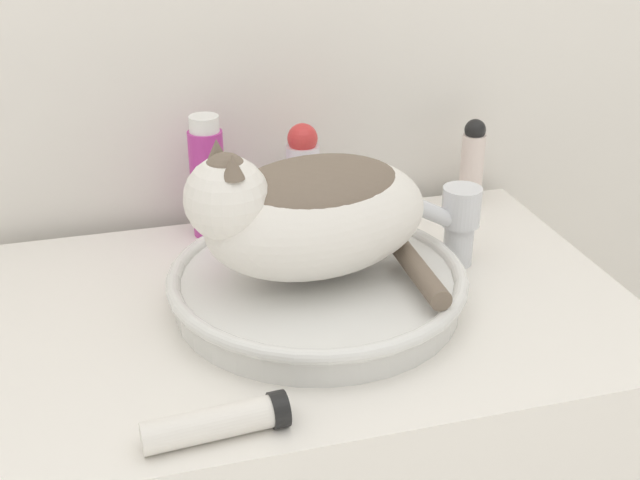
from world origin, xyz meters
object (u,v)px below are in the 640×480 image
object	(u,v)px
cream_tube	(218,423)
lotion_bottle_white	(303,175)
deodorant_stick	(472,163)
cat	(308,210)
faucet	(455,220)
shampoo_bottle_tall	(208,179)

from	to	relation	value
cream_tube	lotion_bottle_white	bearing A→B (deg)	66.23
deodorant_stick	cat	bearing A→B (deg)	-143.96
faucet	deodorant_stick	size ratio (longest dim) A/B	0.94
lotion_bottle_white	shampoo_bottle_tall	size ratio (longest dim) A/B	0.87
faucet	shampoo_bottle_tall	size ratio (longest dim) A/B	0.73
lotion_bottle_white	cat	bearing A→B (deg)	-102.57
deodorant_stick	lotion_bottle_white	distance (m)	0.30
faucet	shampoo_bottle_tall	xyz separation A→B (m)	(-0.33, 0.20, 0.02)
shampoo_bottle_tall	cream_tube	distance (m)	0.51
deodorant_stick	shampoo_bottle_tall	size ratio (longest dim) A/B	0.78
cat	shampoo_bottle_tall	world-z (taller)	cat
lotion_bottle_white	cream_tube	xyz separation A→B (m)	(-0.22, -0.50, -0.07)
cat	deodorant_stick	bearing A→B (deg)	-153.67
lotion_bottle_white	cream_tube	bearing A→B (deg)	-113.77
cat	shampoo_bottle_tall	xyz separation A→B (m)	(-0.10, 0.26, -0.05)
deodorant_stick	shampoo_bottle_tall	distance (m)	0.45
deodorant_stick	lotion_bottle_white	xyz separation A→B (m)	(-0.30, 0.00, 0.01)
deodorant_stick	cream_tube	bearing A→B (deg)	-136.23
cat	faucet	xyz separation A→B (m)	(0.24, 0.06, -0.07)
deodorant_stick	shampoo_bottle_tall	world-z (taller)	shampoo_bottle_tall
cream_tube	shampoo_bottle_tall	bearing A→B (deg)	82.59
faucet	shampoo_bottle_tall	bearing A→B (deg)	-45.16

